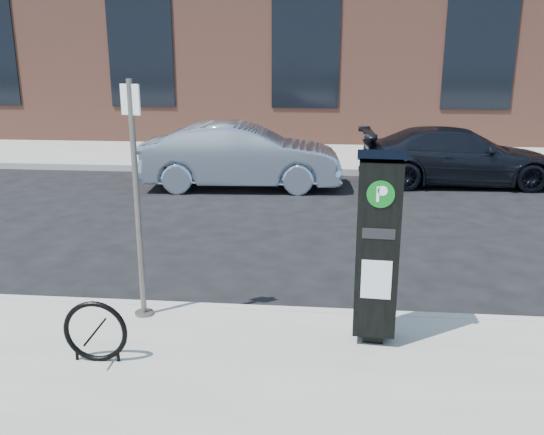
# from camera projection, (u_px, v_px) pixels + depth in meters

# --- Properties ---
(ground) EXTENTS (120.00, 120.00, 0.00)m
(ground) POSITION_uv_depth(u_px,v_px,m) (253.00, 319.00, 6.27)
(ground) COLOR black
(ground) RESTS_ON ground
(sidewalk_far) EXTENTS (60.00, 12.00, 0.15)m
(sidewalk_far) POSITION_uv_depth(u_px,v_px,m) (307.00, 138.00, 19.66)
(sidewalk_far) COLOR gray
(sidewalk_far) RESTS_ON ground
(curb_near) EXTENTS (60.00, 0.12, 0.16)m
(curb_near) POSITION_uv_depth(u_px,v_px,m) (253.00, 314.00, 6.23)
(curb_near) COLOR #9E9B93
(curb_near) RESTS_ON ground
(curb_far) EXTENTS (60.00, 0.12, 0.16)m
(curb_far) POSITION_uv_depth(u_px,v_px,m) (296.00, 171.00, 13.93)
(curb_far) COLOR #9E9B93
(curb_far) RESTS_ON ground
(building) EXTENTS (28.00, 10.05, 8.25)m
(building) POSITION_uv_depth(u_px,v_px,m) (312.00, 17.00, 21.42)
(building) COLOR brown
(building) RESTS_ON ground
(parking_kiosk) EXTENTS (0.45, 0.40, 1.85)m
(parking_kiosk) POSITION_uv_depth(u_px,v_px,m) (378.00, 245.00, 5.26)
(parking_kiosk) COLOR black
(parking_kiosk) RESTS_ON sidewalk_near
(sign_pole) EXTENTS (0.21, 0.19, 2.41)m
(sign_pole) POSITION_uv_depth(u_px,v_px,m) (137.00, 204.00, 5.72)
(sign_pole) COLOR #4C4843
(sign_pole) RESTS_ON sidewalk_near
(bike_rack) EXTENTS (0.58, 0.06, 0.57)m
(bike_rack) POSITION_uv_depth(u_px,v_px,m) (95.00, 332.00, 5.05)
(bike_rack) COLOR black
(bike_rack) RESTS_ON sidewalk_near
(car_silver) EXTENTS (4.34, 1.77, 1.40)m
(car_silver) POSITION_uv_depth(u_px,v_px,m) (241.00, 156.00, 12.35)
(car_silver) COLOR #8999AF
(car_silver) RESTS_ON ground
(car_dark) EXTENTS (4.38, 1.92, 1.25)m
(car_dark) POSITION_uv_depth(u_px,v_px,m) (458.00, 156.00, 12.72)
(car_dark) COLOR black
(car_dark) RESTS_ON ground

